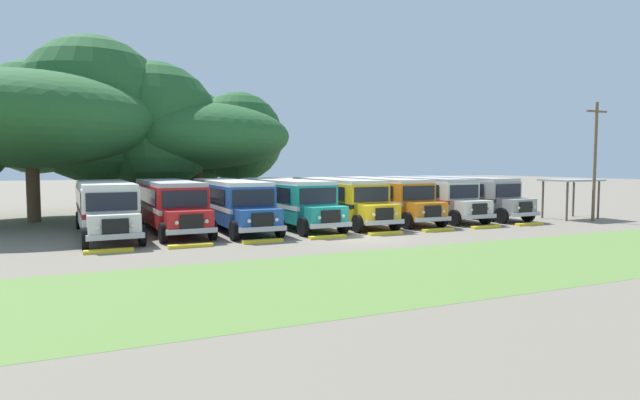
{
  "coord_description": "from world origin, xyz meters",
  "views": [
    {
      "loc": [
        -12.55,
        -23.34,
        3.78
      ],
      "look_at": [
        0.0,
        4.87,
        1.6
      ],
      "focal_mm": 28.78,
      "sensor_mm": 36.0,
      "label": 1
    }
  ],
  "objects_px": {
    "parked_bus_slot_4": "(338,198)",
    "parked_bus_slot_1": "(169,203)",
    "parked_bus_slot_7": "(461,194)",
    "parked_bus_slot_3": "(286,200)",
    "parked_bus_slot_0": "(105,205)",
    "secondary_tree": "(42,117)",
    "parked_bus_slot_2": "(231,201)",
    "parked_bus_slot_5": "(382,197)",
    "broad_shade_tree": "(190,134)",
    "utility_pole": "(595,158)",
    "waiting_shelter": "(571,183)",
    "parked_bus_slot_6": "(423,195)"
  },
  "relations": [
    {
      "from": "parked_bus_slot_1",
      "to": "utility_pole",
      "type": "xyz_separation_m",
      "value": [
        26.16,
        -6.68,
        2.57
      ]
    },
    {
      "from": "parked_bus_slot_1",
      "to": "broad_shade_tree",
      "type": "distance_m",
      "value": 12.17
    },
    {
      "from": "parked_bus_slot_7",
      "to": "parked_bus_slot_1",
      "type": "bearing_deg",
      "value": -94.58
    },
    {
      "from": "parked_bus_slot_1",
      "to": "waiting_shelter",
      "type": "distance_m",
      "value": 26.63
    },
    {
      "from": "parked_bus_slot_0",
      "to": "secondary_tree",
      "type": "relative_size",
      "value": 0.65
    },
    {
      "from": "utility_pole",
      "to": "parked_bus_slot_1",
      "type": "bearing_deg",
      "value": 165.67
    },
    {
      "from": "parked_bus_slot_7",
      "to": "utility_pole",
      "type": "distance_m",
      "value": 8.88
    },
    {
      "from": "parked_bus_slot_1",
      "to": "parked_bus_slot_5",
      "type": "bearing_deg",
      "value": 86.18
    },
    {
      "from": "parked_bus_slot_0",
      "to": "waiting_shelter",
      "type": "relative_size",
      "value": 3.03
    },
    {
      "from": "parked_bus_slot_4",
      "to": "parked_bus_slot_1",
      "type": "bearing_deg",
      "value": -93.2
    },
    {
      "from": "parked_bus_slot_5",
      "to": "utility_pole",
      "type": "bearing_deg",
      "value": 63.27
    },
    {
      "from": "parked_bus_slot_1",
      "to": "parked_bus_slot_5",
      "type": "xyz_separation_m",
      "value": [
        13.84,
        -0.33,
        0.0
      ]
    },
    {
      "from": "parked_bus_slot_0",
      "to": "broad_shade_tree",
      "type": "bearing_deg",
      "value": 147.44
    },
    {
      "from": "parked_bus_slot_3",
      "to": "parked_bus_slot_4",
      "type": "xyz_separation_m",
      "value": [
        3.58,
        0.04,
        0.0
      ]
    },
    {
      "from": "parked_bus_slot_0",
      "to": "parked_bus_slot_2",
      "type": "xyz_separation_m",
      "value": [
        6.83,
        -0.12,
        0.0
      ]
    },
    {
      "from": "parked_bus_slot_2",
      "to": "waiting_shelter",
      "type": "bearing_deg",
      "value": 78.39
    },
    {
      "from": "parked_bus_slot_3",
      "to": "utility_pole",
      "type": "height_order",
      "value": "utility_pole"
    },
    {
      "from": "parked_bus_slot_4",
      "to": "parked_bus_slot_2",
      "type": "bearing_deg",
      "value": -89.34
    },
    {
      "from": "parked_bus_slot_3",
      "to": "broad_shade_tree",
      "type": "xyz_separation_m",
      "value": [
        -3.76,
        11.44,
        4.52
      ]
    },
    {
      "from": "broad_shade_tree",
      "to": "utility_pole",
      "type": "relative_size",
      "value": 1.96
    },
    {
      "from": "parked_bus_slot_2",
      "to": "parked_bus_slot_6",
      "type": "bearing_deg",
      "value": 90.64
    },
    {
      "from": "parked_bus_slot_3",
      "to": "waiting_shelter",
      "type": "xyz_separation_m",
      "value": [
        19.31,
        -4.34,
        0.87
      ]
    },
    {
      "from": "parked_bus_slot_1",
      "to": "secondary_tree",
      "type": "bearing_deg",
      "value": -143.93
    },
    {
      "from": "parked_bus_slot_5",
      "to": "parked_bus_slot_7",
      "type": "relative_size",
      "value": 0.99
    },
    {
      "from": "parked_bus_slot_0",
      "to": "waiting_shelter",
      "type": "bearing_deg",
      "value": 78.7
    },
    {
      "from": "broad_shade_tree",
      "to": "parked_bus_slot_4",
      "type": "bearing_deg",
      "value": -57.24
    },
    {
      "from": "parked_bus_slot_2",
      "to": "secondary_tree",
      "type": "relative_size",
      "value": 0.65
    },
    {
      "from": "parked_bus_slot_5",
      "to": "parked_bus_slot_6",
      "type": "distance_m",
      "value": 3.36
    },
    {
      "from": "parked_bus_slot_0",
      "to": "parked_bus_slot_2",
      "type": "distance_m",
      "value": 6.83
    },
    {
      "from": "parked_bus_slot_7",
      "to": "parked_bus_slot_3",
      "type": "bearing_deg",
      "value": -92.67
    },
    {
      "from": "parked_bus_slot_1",
      "to": "parked_bus_slot_7",
      "type": "relative_size",
      "value": 1.0
    },
    {
      "from": "parked_bus_slot_6",
      "to": "parked_bus_slot_1",
      "type": "bearing_deg",
      "value": -91.56
    },
    {
      "from": "parked_bus_slot_1",
      "to": "parked_bus_slot_0",
      "type": "bearing_deg",
      "value": -83.63
    },
    {
      "from": "parked_bus_slot_2",
      "to": "waiting_shelter",
      "type": "xyz_separation_m",
      "value": [
        22.74,
        -4.26,
        0.87
      ]
    },
    {
      "from": "parked_bus_slot_0",
      "to": "parked_bus_slot_5",
      "type": "xyz_separation_m",
      "value": [
        17.25,
        0.19,
        0.0
      ]
    },
    {
      "from": "parked_bus_slot_4",
      "to": "secondary_tree",
      "type": "bearing_deg",
      "value": -118.26
    },
    {
      "from": "parked_bus_slot_3",
      "to": "parked_bus_slot_6",
      "type": "height_order",
      "value": "same"
    },
    {
      "from": "parked_bus_slot_0",
      "to": "parked_bus_slot_6",
      "type": "bearing_deg",
      "value": 87.89
    },
    {
      "from": "parked_bus_slot_1",
      "to": "parked_bus_slot_4",
      "type": "bearing_deg",
      "value": 84.7
    },
    {
      "from": "parked_bus_slot_7",
      "to": "parked_bus_slot_2",
      "type": "bearing_deg",
      "value": -92.61
    },
    {
      "from": "parked_bus_slot_1",
      "to": "parked_bus_slot_3",
      "type": "distance_m",
      "value": 6.87
    },
    {
      "from": "parked_bus_slot_2",
      "to": "utility_pole",
      "type": "relative_size",
      "value": 1.39
    },
    {
      "from": "parked_bus_slot_0",
      "to": "parked_bus_slot_3",
      "type": "height_order",
      "value": "same"
    },
    {
      "from": "parked_bus_slot_5",
      "to": "secondary_tree",
      "type": "bearing_deg",
      "value": -112.91
    },
    {
      "from": "parked_bus_slot_1",
      "to": "parked_bus_slot_7",
      "type": "bearing_deg",
      "value": 86.69
    },
    {
      "from": "parked_bus_slot_3",
      "to": "parked_bus_slot_7",
      "type": "relative_size",
      "value": 1.0
    },
    {
      "from": "parked_bus_slot_2",
      "to": "parked_bus_slot_7",
      "type": "xyz_separation_m",
      "value": [
        17.1,
        0.33,
        0.0
      ]
    },
    {
      "from": "parked_bus_slot_6",
      "to": "secondary_tree",
      "type": "height_order",
      "value": "secondary_tree"
    },
    {
      "from": "secondary_tree",
      "to": "parked_bus_slot_5",
      "type": "bearing_deg",
      "value": -23.44
    },
    {
      "from": "waiting_shelter",
      "to": "parked_bus_slot_6",
      "type": "bearing_deg",
      "value": 152.57
    }
  ]
}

